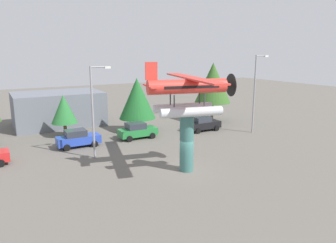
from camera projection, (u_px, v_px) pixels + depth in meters
The scene contains 12 objects.
ground_plane at pixel (186, 170), 25.67m from camera, with size 140.00×140.00×0.00m, color #605B54.
display_pedestal at pixel (187, 143), 25.18m from camera, with size 1.10×1.10×4.60m, color #386B66.
floatplane_monument at pixel (189, 93), 24.37m from camera, with size 7.16×10.38×4.00m.
car_mid_blue at pixel (78, 138), 31.88m from camera, with size 4.20×2.02×1.76m.
car_far_green at pixel (137, 131), 35.00m from camera, with size 4.20×2.02×1.76m.
car_distant_black at pixel (203, 124), 38.40m from camera, with size 4.20×2.02×1.76m.
streetlight_primary at pixel (94, 106), 27.79m from camera, with size 1.84×0.28×8.14m.
streetlight_secondary at pixel (256, 89), 36.80m from camera, with size 1.84×0.28×8.98m.
storefront_building at pixel (58, 109), 41.28m from camera, with size 10.76×7.31×4.27m, color slate.
tree_east at pixel (64, 109), 35.34m from camera, with size 2.83×2.83×4.69m.
tree_center_back at pixel (137, 98), 37.57m from camera, with size 4.30×4.30×6.36m.
tree_far_east at pixel (213, 83), 42.78m from camera, with size 4.82×4.82×7.95m.
Camera 1 is at (-13.18, -20.40, 9.31)m, focal length 34.21 mm.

